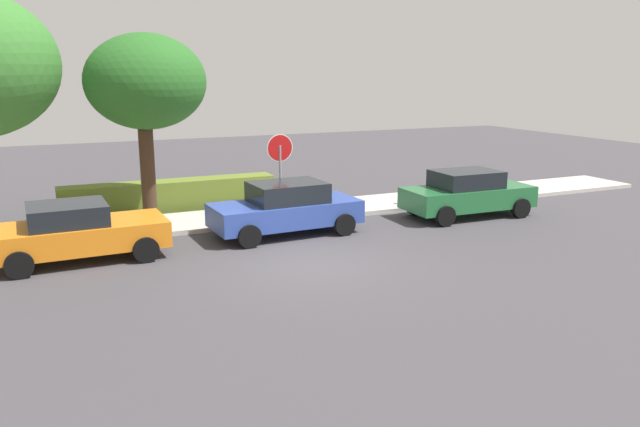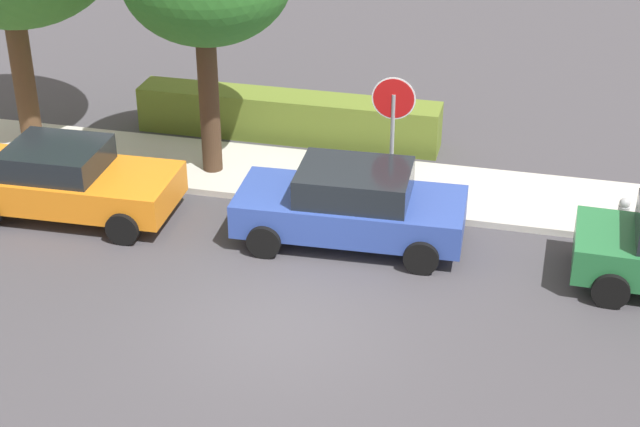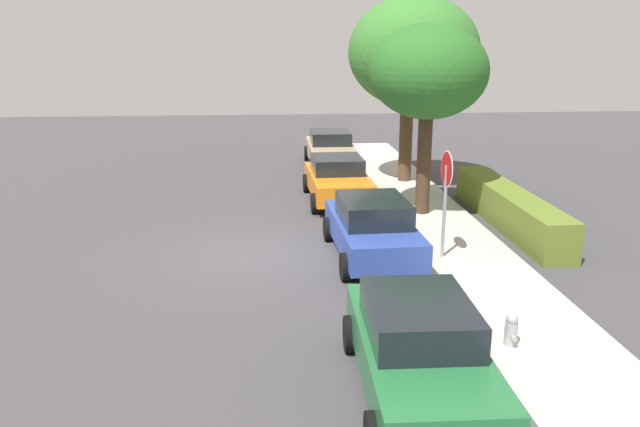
# 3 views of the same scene
# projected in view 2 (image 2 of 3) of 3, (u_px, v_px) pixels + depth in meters

# --- Properties ---
(ground_plane) EXTENTS (60.00, 60.00, 0.00)m
(ground_plane) POSITION_uv_depth(u_px,v_px,m) (283.00, 318.00, 16.34)
(ground_plane) COLOR #423F44
(sidewalk_curb) EXTENTS (32.00, 2.41, 0.14)m
(sidewalk_curb) POSITION_uv_depth(u_px,v_px,m) (348.00, 182.00, 20.68)
(sidewalk_curb) COLOR beige
(sidewalk_curb) RESTS_ON ground_plane
(stop_sign) EXTENTS (0.86, 0.08, 2.73)m
(stop_sign) POSITION_uv_depth(u_px,v_px,m) (393.00, 118.00, 19.04)
(stop_sign) COLOR gray
(stop_sign) RESTS_ON ground_plane
(parked_car_blue) EXTENTS (4.32, 2.13, 1.52)m
(parked_car_blue) POSITION_uv_depth(u_px,v_px,m) (351.00, 205.00, 18.26)
(parked_car_blue) COLOR #2D479E
(parked_car_blue) RESTS_ON ground_plane
(parked_car_orange) EXTENTS (4.22, 2.16, 1.46)m
(parked_car_orange) POSITION_uv_depth(u_px,v_px,m) (68.00, 180.00, 19.25)
(parked_car_orange) COLOR orange
(parked_car_orange) RESTS_ON ground_plane
(fire_hydrant) EXTENTS (0.30, 0.22, 0.72)m
(fire_hydrant) POSITION_uv_depth(u_px,v_px,m) (623.00, 215.00, 18.78)
(fire_hydrant) COLOR #A5A5A8
(fire_hydrant) RESTS_ON ground_plane
(front_yard_hedge) EXTENTS (7.06, 0.93, 1.05)m
(front_yard_hedge) POSITION_uv_depth(u_px,v_px,m) (288.00, 117.00, 22.62)
(front_yard_hedge) COLOR olive
(front_yard_hedge) RESTS_ON ground_plane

